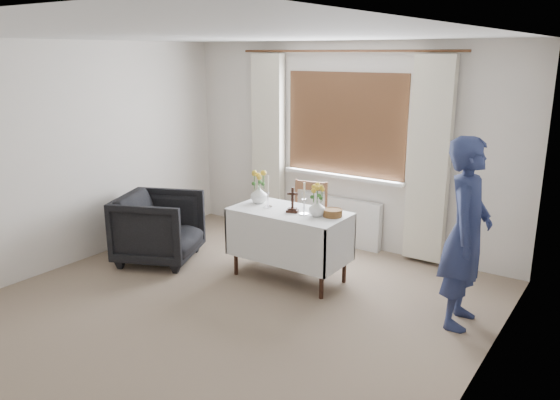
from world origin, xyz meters
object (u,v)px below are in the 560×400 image
at_px(wooden_chair, 306,223).
at_px(flower_vase_right, 317,208).
at_px(person, 466,233).
at_px(wooden_cross, 293,200).
at_px(flower_vase_left, 259,194).
at_px(armchair, 159,228).
at_px(altar_table, 289,245).

relative_size(wooden_chair, flower_vase_right, 5.36).
bearing_deg(person, wooden_chair, 70.50).
distance_m(wooden_chair, flower_vase_right, 0.79).
xyz_separation_m(wooden_cross, flower_vase_left, (-0.50, 0.10, -0.04)).
distance_m(wooden_cross, flower_vase_right, 0.28).
bearing_deg(flower_vase_left, armchair, -156.43).
distance_m(person, wooden_cross, 1.76).
distance_m(altar_table, flower_vase_left, 0.66).
xyz_separation_m(wooden_chair, flower_vase_left, (-0.33, -0.45, 0.39)).
relative_size(wooden_chair, wooden_cross, 3.53).
relative_size(altar_table, flower_vase_left, 6.42).
distance_m(altar_table, armchair, 1.60).
bearing_deg(wooden_cross, wooden_chair, 86.67).
height_order(wooden_chair, wooden_cross, wooden_cross).
height_order(armchair, flower_vase_right, flower_vase_right).
bearing_deg(person, altar_table, 85.70).
bearing_deg(armchair, flower_vase_left, -89.86).
distance_m(altar_table, wooden_chair, 0.54).
bearing_deg(armchair, wooden_chair, -80.39).
bearing_deg(armchair, person, -105.90).
xyz_separation_m(wooden_chair, person, (1.93, -0.48, 0.38)).
distance_m(wooden_chair, wooden_cross, 0.72).
height_order(wooden_cross, flower_vase_left, wooden_cross).
distance_m(armchair, flower_vase_right, 1.97).
height_order(flower_vase_left, flower_vase_right, flower_vase_left).
relative_size(altar_table, wooden_cross, 4.70).
bearing_deg(flower_vase_left, altar_table, -9.09).
distance_m(wooden_chair, flower_vase_left, 0.68).
xyz_separation_m(wooden_chair, armchair, (-1.42, -0.93, -0.07)).
relative_size(altar_table, person, 0.73).
bearing_deg(flower_vase_right, person, 1.29).
height_order(altar_table, flower_vase_left, flower_vase_left).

